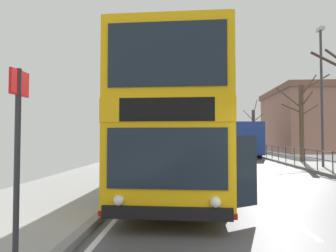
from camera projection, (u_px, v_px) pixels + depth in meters
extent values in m
cube|color=silver|center=(299.00, 225.00, 6.18)|extent=(0.12, 2.00, 0.00)
cube|color=silver|center=(250.00, 187.00, 10.97)|extent=(0.12, 2.00, 0.00)
cube|color=silver|center=(231.00, 172.00, 15.75)|extent=(0.12, 2.00, 0.00)
cube|color=silver|center=(221.00, 164.00, 20.54)|extent=(0.12, 2.00, 0.00)
cube|color=silver|center=(214.00, 159.00, 25.32)|extent=(0.12, 2.00, 0.00)
cube|color=silver|center=(210.00, 155.00, 30.11)|extent=(0.12, 2.00, 0.00)
cube|color=silver|center=(207.00, 153.00, 34.90)|extent=(0.12, 2.00, 0.00)
cube|color=silver|center=(204.00, 151.00, 39.68)|extent=(0.12, 2.00, 0.00)
cube|color=silver|center=(203.00, 149.00, 44.47)|extent=(0.12, 2.00, 0.00)
cube|color=silver|center=(201.00, 148.00, 49.26)|extent=(0.12, 2.00, 0.00)
cube|color=silver|center=(200.00, 147.00, 54.04)|extent=(0.12, 2.00, 0.00)
cube|color=#F4B20F|center=(181.00, 153.00, 11.08)|extent=(2.86, 11.35, 1.78)
cube|color=#F4B20F|center=(181.00, 124.00, 11.12)|extent=(2.88, 11.40, 0.47)
cube|color=#F4B20F|center=(181.00, 96.00, 11.16)|extent=(2.86, 11.35, 1.63)
cube|color=#D0970D|center=(181.00, 74.00, 11.19)|extent=(2.78, 11.01, 0.08)
cube|color=#19232D|center=(166.00, 158.00, 5.46)|extent=(2.25, 0.09, 1.14)
cube|color=black|center=(166.00, 109.00, 5.49)|extent=(1.79, 0.08, 0.45)
cube|color=#19232D|center=(166.00, 54.00, 5.53)|extent=(2.25, 0.09, 1.24)
cube|color=black|center=(166.00, 213.00, 5.41)|extent=(2.43, 0.15, 0.24)
cube|color=#B2140F|center=(181.00, 176.00, 11.04)|extent=(2.89, 11.40, 0.10)
cube|color=#19232D|center=(215.00, 147.00, 11.25)|extent=(0.26, 8.80, 0.93)
cube|color=#19232D|center=(215.00, 93.00, 11.04)|extent=(0.29, 10.15, 0.98)
cube|color=#19232D|center=(148.00, 146.00, 11.48)|extent=(0.26, 8.80, 0.93)
cube|color=#19232D|center=(147.00, 94.00, 11.28)|extent=(0.29, 10.15, 0.98)
sphere|color=white|center=(215.00, 202.00, 5.33)|extent=(0.21, 0.21, 0.20)
sphere|color=white|center=(119.00, 200.00, 5.49)|extent=(0.21, 0.21, 0.20)
cube|color=#19232D|center=(243.00, 171.00, 6.36)|extent=(0.69, 0.47, 1.53)
cube|color=black|center=(226.00, 169.00, 6.69)|extent=(0.12, 0.90, 1.53)
cylinder|color=black|center=(223.00, 189.00, 7.51)|extent=(0.33, 1.05, 1.04)
cylinder|color=black|center=(128.00, 188.00, 7.74)|extent=(0.33, 1.05, 1.04)
cylinder|color=black|center=(209.00, 164.00, 14.66)|extent=(0.33, 1.05, 1.04)
cylinder|color=black|center=(160.00, 163.00, 14.88)|extent=(0.33, 1.05, 1.04)
cube|color=navy|center=(239.00, 138.00, 30.07)|extent=(2.53, 10.69, 2.86)
cube|color=#19232D|center=(227.00, 134.00, 30.16)|extent=(0.10, 9.07, 1.37)
cube|color=#19232D|center=(251.00, 134.00, 30.02)|extent=(0.10, 9.07, 1.37)
cube|color=#19232D|center=(231.00, 136.00, 35.42)|extent=(2.10, 0.05, 1.72)
cylinder|color=black|center=(223.00, 149.00, 33.42)|extent=(0.29, 0.96, 0.96)
cylinder|color=black|center=(244.00, 149.00, 33.29)|extent=(0.29, 0.96, 0.96)
cylinder|color=black|center=(233.00, 152.00, 26.57)|extent=(0.29, 0.96, 0.96)
cylinder|color=black|center=(260.00, 152.00, 26.43)|extent=(0.29, 0.96, 0.96)
cylinder|color=#2D3338|center=(333.00, 163.00, 13.74)|extent=(0.05, 0.05, 1.06)
cylinder|color=#2D3338|center=(317.00, 160.00, 15.37)|extent=(0.05, 0.05, 1.06)
cylinder|color=#2D3338|center=(305.00, 158.00, 17.01)|extent=(0.05, 0.05, 1.06)
cylinder|color=#2D3338|center=(294.00, 156.00, 18.65)|extent=(0.05, 0.05, 1.06)
cylinder|color=#2D3338|center=(286.00, 154.00, 20.28)|extent=(0.05, 0.05, 1.06)
cylinder|color=#2D3338|center=(278.00, 153.00, 21.92)|extent=(0.05, 0.05, 1.06)
cylinder|color=#2D3338|center=(272.00, 152.00, 23.56)|extent=(0.05, 0.05, 1.06)
cylinder|color=#2D3338|center=(267.00, 151.00, 25.19)|extent=(0.05, 0.05, 1.06)
cylinder|color=#2D3338|center=(262.00, 150.00, 26.83)|extent=(0.05, 0.05, 1.06)
cylinder|color=#2D3338|center=(257.00, 149.00, 28.47)|extent=(0.05, 0.05, 1.06)
cylinder|color=#2D3338|center=(254.00, 149.00, 30.10)|extent=(0.05, 0.05, 1.06)
cylinder|color=#2D3338|center=(250.00, 148.00, 31.74)|extent=(0.05, 0.05, 1.06)
cylinder|color=#2D3338|center=(247.00, 148.00, 33.38)|extent=(0.05, 0.05, 1.06)
cylinder|color=#2D3338|center=(244.00, 147.00, 35.01)|extent=(0.05, 0.05, 1.06)
cylinder|color=#2D3338|center=(290.00, 148.00, 19.48)|extent=(0.04, 31.18, 0.04)
cylinder|color=#2D3338|center=(290.00, 154.00, 19.47)|extent=(0.04, 31.18, 0.04)
cylinder|color=#2D2D33|center=(17.00, 164.00, 4.09)|extent=(0.08, 0.08, 2.67)
cube|color=red|center=(19.00, 83.00, 4.16)|extent=(0.04, 0.44, 0.36)
cylinder|color=#38383D|center=(322.00, 98.00, 17.20)|extent=(0.14, 0.14, 7.96)
cube|color=#B2B2AD|center=(320.00, 29.00, 17.36)|extent=(0.28, 0.60, 0.20)
cylinder|color=#4C3D2D|center=(253.00, 131.00, 35.00)|extent=(0.37, 0.37, 4.96)
cylinder|color=#4C3D2D|center=(246.00, 125.00, 35.56)|extent=(1.51, 1.06, 0.91)
cylinder|color=#4C3D2D|center=(255.00, 108.00, 35.58)|extent=(0.79, 1.09, 2.07)
cylinder|color=#4C3D2D|center=(248.00, 116.00, 35.40)|extent=(1.12, 0.67, 1.37)
cylinder|color=#4C3D2D|center=(258.00, 118.00, 35.68)|extent=(1.56, 1.43, 1.08)
cylinder|color=#4C3D2D|center=(302.00, 123.00, 20.81)|extent=(0.31, 0.31, 5.41)
cylinder|color=#4C3D2D|center=(310.00, 110.00, 20.52)|extent=(0.98, 0.69, 0.72)
cylinder|color=#4C3D2D|center=(308.00, 86.00, 20.32)|extent=(0.67, 1.23, 1.35)
cylinder|color=#4C3D2D|center=(288.00, 97.00, 21.48)|extent=(1.50, 1.22, 1.69)
cylinder|color=#4C3D2D|center=(315.00, 83.00, 20.34)|extent=(1.58, 1.16, 1.07)
cylinder|color=#4C3D2D|center=(307.00, 99.00, 20.36)|extent=(0.48, 1.10, 0.98)
cylinder|color=#4C3D2D|center=(291.00, 108.00, 21.08)|extent=(1.32, 0.49, 0.72)
cylinder|color=#423328|center=(334.00, 64.00, 13.36)|extent=(2.07, 0.29, 1.27)
cube|color=#936656|center=(317.00, 123.00, 37.68)|extent=(10.88, 12.89, 7.32)
cube|color=brown|center=(316.00, 92.00, 37.83)|extent=(11.31, 13.40, 0.70)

